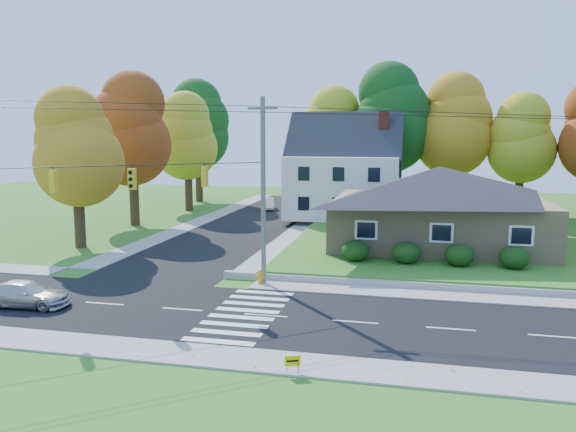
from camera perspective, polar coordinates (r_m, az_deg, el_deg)
name	(u,v)px	position (r m, az deg, el deg)	size (l,w,h in m)	color
ground	(266,316)	(25.55, -2.28, -10.10)	(120.00, 120.00, 0.00)	#3D7923
road_main	(266,316)	(25.54, -2.28, -10.08)	(90.00, 8.00, 0.02)	black
road_cross	(255,222)	(52.06, -3.38, -0.60)	(8.00, 44.00, 0.02)	black
sidewalk_north	(290,286)	(30.18, 0.19, -7.11)	(90.00, 2.00, 0.08)	#9C9A90
sidewalk_south	(230,358)	(21.05, -5.92, -14.15)	(90.00, 2.00, 0.08)	#9C9A90
lawn	(503,238)	(45.58, 20.98, -2.12)	(30.00, 30.00, 0.50)	#3D7923
ranch_house	(439,205)	(39.73, 15.07, 1.09)	(14.60, 10.60, 5.40)	tan
colonial_house	(345,172)	(51.90, 5.78, 4.43)	(10.40, 8.40, 9.60)	silver
hedge_row	(433,254)	(33.94, 14.49, -3.73)	(10.70, 1.70, 1.27)	#163A10
traffic_infrastructure	(270,198)	(25.75, -1.89, 1.80)	(38.10, 10.66, 10.00)	#666059
tree_lot_0	(333,132)	(58.00, 4.55, 8.53)	(6.72, 6.72, 12.51)	#3F2A19
tree_lot_1	(392,118)	(56.47, 10.54, 9.75)	(7.84, 7.84, 14.60)	#3F2A19
tree_lot_2	(455,125)	(57.53, 16.61, 8.86)	(7.28, 7.28, 13.56)	#3F2A19
tree_lot_3	(522,139)	(57.23, 22.67, 7.27)	(6.16, 6.16, 11.47)	#3F2A19
tree_west_0	(76,147)	(42.40, -20.77, 6.55)	(6.16, 6.16, 11.47)	#3F2A19
tree_west_1	(132,130)	(51.50, -15.61, 8.45)	(7.28, 7.28, 13.56)	#3F2A19
tree_west_2	(187,137)	(60.11, -10.18, 7.94)	(6.72, 6.72, 12.51)	#3F2A19
tree_west_3	(198,125)	(68.28, -9.14, 9.09)	(7.84, 7.84, 14.60)	#3F2A19
silver_sedan	(26,294)	(29.33, -25.03, -7.20)	(1.67, 4.10, 1.19)	#BBBBBB
white_car	(268,204)	(60.52, -2.09, 1.26)	(1.30, 3.73, 1.23)	white
fire_hydrant	(260,277)	(30.55, -2.83, -6.23)	(0.47, 0.37, 0.83)	orange
yard_sign	(293,361)	(19.53, 0.47, -14.54)	(0.51, 0.24, 0.68)	black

